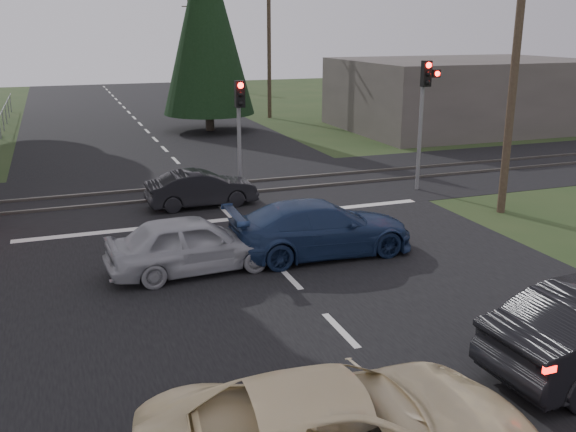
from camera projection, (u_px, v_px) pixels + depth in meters
name	position (u px, v px, depth m)	size (l,w,h in m)	color
ground	(341.00, 331.00, 12.86)	(120.00, 120.00, 0.00)	#263A1A
road	(219.00, 205.00, 21.87)	(14.00, 100.00, 0.01)	black
rail_corridor	(206.00, 191.00, 23.67)	(120.00, 8.00, 0.01)	black
stop_line	(233.00, 219.00, 20.24)	(13.00, 0.35, 0.00)	silver
rail_near	(211.00, 195.00, 22.93)	(120.00, 0.12, 0.10)	#59544C
rail_far	(201.00, 185.00, 24.37)	(120.00, 0.12, 0.10)	#59544C
traffic_signal_right	(425.00, 100.00, 22.93)	(0.68, 0.48, 4.70)	slate
traffic_signal_center	(240.00, 119.00, 22.01)	(0.32, 0.48, 4.10)	slate
utility_pole_near	(515.00, 65.00, 19.71)	(1.80, 0.26, 9.00)	#4C3D2D
utility_pole_mid	(269.00, 44.00, 41.32)	(1.80, 0.26, 9.00)	#4C3D2D
utility_pole_far	(190.00, 38.00, 63.84)	(1.80, 0.26, 9.00)	#4C3D2D
conifer_tree	(206.00, 24.00, 35.72)	(5.20, 5.20, 11.00)	#473D33
building_right	(464.00, 94.00, 38.01)	(14.00, 10.00, 4.00)	#59514C
silver_car	(192.00, 244.00, 15.77)	(1.69, 4.21, 1.43)	#A4A5AB
blue_sedan	(320.00, 228.00, 16.97)	(2.03, 4.99, 1.45)	navy
dark_car_far	(201.00, 189.00, 21.57)	(1.28, 3.67, 1.21)	black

